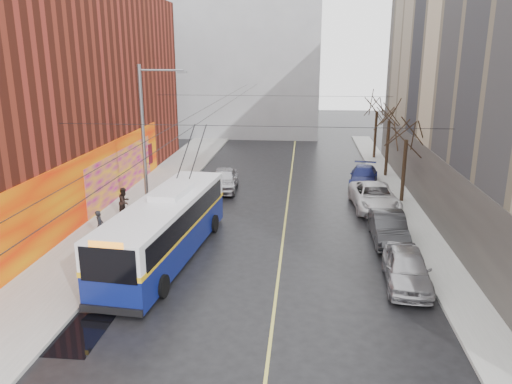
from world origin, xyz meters
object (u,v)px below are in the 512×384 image
(following_car, at_px, (224,179))
(pedestrian_b, at_px, (124,202))
(streetlight_pole, at_px, (146,142))
(parked_car_c, at_px, (374,197))
(pedestrian_a, at_px, (100,226))
(parked_car_a, at_px, (407,268))
(trolleybus, at_px, (166,227))
(pedestrian_c, at_px, (136,217))
(tree_far, at_px, (377,103))
(tree_near, at_px, (407,128))
(tree_mid, at_px, (390,111))
(parked_car_d, at_px, (364,176))
(parked_car_b, at_px, (388,228))

(following_car, distance_m, pedestrian_b, 8.38)
(streetlight_pole, height_order, pedestrian_b, streetlight_pole)
(parked_car_c, distance_m, pedestrian_a, 16.66)
(parked_car_a, relative_size, pedestrian_b, 2.62)
(trolleybus, xyz_separation_m, pedestrian_c, (-2.52, 3.05, -0.61))
(tree_far, height_order, parked_car_c, tree_far)
(tree_near, relative_size, parked_car_a, 1.40)
(parked_car_a, height_order, pedestrian_c, pedestrian_c)
(tree_mid, xyz_separation_m, trolleybus, (-12.98, -17.43, -3.68))
(tree_mid, bearing_deg, trolleybus, -126.67)
(tree_mid, relative_size, pedestrian_b, 3.84)
(tree_mid, bearing_deg, following_car, -157.41)
(parked_car_a, bearing_deg, parked_car_c, 93.57)
(parked_car_c, relative_size, pedestrian_b, 3.28)
(parked_car_a, xyz_separation_m, pedestrian_a, (-14.91, 3.42, 0.19))
(tree_near, height_order, trolleybus, tree_near)
(tree_mid, distance_m, parked_car_d, 5.69)
(tree_far, relative_size, parked_car_d, 1.36)
(tree_far, xyz_separation_m, pedestrian_a, (-16.93, -22.91, -4.18))
(tree_far, height_order, pedestrian_c, tree_far)
(tree_near, relative_size, trolleybus, 0.53)
(trolleybus, xyz_separation_m, following_car, (0.81, 12.37, -0.78))
(streetlight_pole, distance_m, tree_far, 25.09)
(following_car, height_order, pedestrian_a, pedestrian_a)
(parked_car_a, xyz_separation_m, pedestrian_b, (-15.06, 7.48, 0.24))
(following_car, relative_size, pedestrian_c, 2.84)
(parked_car_b, bearing_deg, trolleybus, -163.40)
(pedestrian_c, bearing_deg, tree_far, -64.33)
(parked_car_c, height_order, following_car, parked_car_c)
(parked_car_a, bearing_deg, pedestrian_a, 170.79)
(tree_mid, bearing_deg, pedestrian_b, -145.26)
(trolleybus, relative_size, parked_car_c, 2.12)
(trolleybus, height_order, pedestrian_c, trolleybus)
(pedestrian_b, bearing_deg, pedestrian_a, -161.97)
(tree_far, relative_size, trolleybus, 0.54)
(trolleybus, bearing_deg, tree_far, 67.37)
(pedestrian_a, bearing_deg, trolleybus, -125.79)
(trolleybus, xyz_separation_m, parked_car_d, (10.95, 14.67, -0.87))
(streetlight_pole, height_order, tree_mid, streetlight_pole)
(parked_car_c, bearing_deg, tree_mid, 73.57)
(tree_mid, distance_m, parked_car_b, 15.04)
(tree_far, relative_size, following_car, 1.42)
(parked_car_d, bearing_deg, trolleybus, -118.03)
(streetlight_pole, relative_size, following_car, 1.94)
(trolleybus, relative_size, parked_car_b, 2.59)
(tree_near, relative_size, pedestrian_a, 3.94)
(pedestrian_a, bearing_deg, streetlight_pole, -46.42)
(trolleybus, relative_size, pedestrian_c, 7.39)
(parked_car_d, bearing_deg, pedestrian_a, -129.86)
(parked_car_a, distance_m, pedestrian_a, 15.29)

